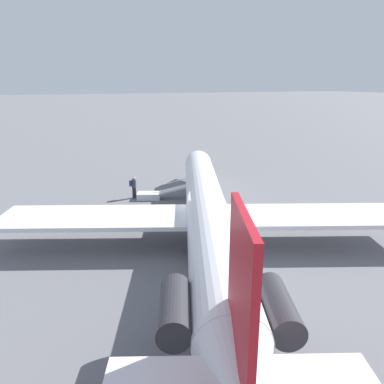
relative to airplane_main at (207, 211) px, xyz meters
The scene contains 4 objects.
ground_plane 2.04m from the airplane_main, 23.64° to the right, with size 600.00×600.00×0.00m, color slate.
airplane_main is the anchor object (origin of this frame).
boarding_stairs 9.24m from the airplane_main, ahead, with size 2.53×4.08×1.58m.
passenger 10.17m from the airplane_main, ahead, with size 0.45×0.57×1.74m.
Camera 1 is at (-18.73, 9.65, 8.89)m, focal length 35.00 mm.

